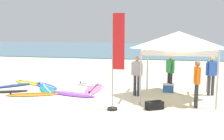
# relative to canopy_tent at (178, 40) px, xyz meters

# --- Properties ---
(ground_plane) EXTENTS (80.00, 80.00, 0.00)m
(ground_plane) POSITION_rel_canopy_tent_xyz_m (-3.06, -0.32, -2.39)
(ground_plane) COLOR beige
(sea) EXTENTS (80.00, 36.00, 0.10)m
(sea) POSITION_rel_canopy_tent_xyz_m (-3.06, 32.70, -2.34)
(sea) COLOR teal
(sea) RESTS_ON ground
(canopy_tent) EXTENTS (2.82, 2.82, 2.75)m
(canopy_tent) POSITION_rel_canopy_tent_xyz_m (0.00, 0.00, 0.00)
(canopy_tent) COLOR #B7B7BC
(canopy_tent) RESTS_ON ground
(surfboard_white) EXTENTS (1.90, 1.16, 0.19)m
(surfboard_white) POSITION_rel_canopy_tent_xyz_m (-4.19, 1.60, -2.35)
(surfboard_white) COLOR white
(surfboard_white) RESTS_ON ground
(surfboard_blue) EXTENTS (2.27, 2.03, 0.19)m
(surfboard_blue) POSITION_rel_canopy_tent_xyz_m (-6.47, 1.03, -2.35)
(surfboard_blue) COLOR blue
(surfboard_blue) RESTS_ON ground
(surfboard_black) EXTENTS (1.89, 1.21, 0.19)m
(surfboard_black) POSITION_rel_canopy_tent_xyz_m (-7.53, -0.60, -2.35)
(surfboard_black) COLOR black
(surfboard_black) RESTS_ON ground
(surfboard_purple) EXTENTS (2.54, 1.31, 0.19)m
(surfboard_purple) POSITION_rel_canopy_tent_xyz_m (-4.50, -0.40, -2.35)
(surfboard_purple) COLOR purple
(surfboard_purple) RESTS_ON ground
(surfboard_orange) EXTENTS (2.33, 1.34, 0.19)m
(surfboard_orange) POSITION_rel_canopy_tent_xyz_m (-6.10, -0.86, -2.35)
(surfboard_orange) COLOR orange
(surfboard_orange) RESTS_ON ground
(surfboard_teal) EXTENTS (1.82, 2.17, 0.19)m
(surfboard_teal) POSITION_rel_canopy_tent_xyz_m (-5.91, 0.15, -2.35)
(surfboard_teal) COLOR #19847F
(surfboard_teal) RESTS_ON ground
(surfboard_pink) EXTENTS (0.91, 2.61, 0.19)m
(surfboard_pink) POSITION_rel_canopy_tent_xyz_m (-3.82, 0.84, -2.35)
(surfboard_pink) COLOR pink
(surfboard_pink) RESTS_ON ground
(surfboard_navy) EXTENTS (1.93, 2.24, 0.19)m
(surfboard_navy) POSITION_rel_canopy_tent_xyz_m (-7.90, 0.86, -2.35)
(surfboard_navy) COLOR navy
(surfboard_navy) RESTS_ON ground
(surfboard_yellow) EXTENTS (2.27, 1.46, 0.19)m
(surfboard_yellow) POSITION_rel_canopy_tent_xyz_m (-7.65, 1.53, -2.35)
(surfboard_yellow) COLOR yellow
(surfboard_yellow) RESTS_ON ground
(person_blue) EXTENTS (0.51, 0.34, 1.71)m
(person_blue) POSITION_rel_canopy_tent_xyz_m (1.44, 0.78, -1.40)
(person_blue) COLOR #383842
(person_blue) RESTS_ON ground
(person_green) EXTENTS (0.39, 0.46, 1.71)m
(person_green) POSITION_rel_canopy_tent_xyz_m (-0.30, 1.16, -1.40)
(person_green) COLOR #2D2D33
(person_green) RESTS_ON ground
(person_orange) EXTENTS (0.23, 0.55, 1.71)m
(person_orange) POSITION_rel_canopy_tent_xyz_m (0.67, -1.23, -1.40)
(person_orange) COLOR #2D2D33
(person_orange) RESTS_ON ground
(person_grey) EXTENTS (0.51, 0.35, 1.71)m
(person_grey) POSITION_rel_canopy_tent_xyz_m (-1.67, 0.03, -1.40)
(person_grey) COLOR #383842
(person_grey) RESTS_ON ground
(banner_flag) EXTENTS (0.60, 0.36, 3.40)m
(banner_flag) POSITION_rel_canopy_tent_xyz_m (-2.11, -2.25, -0.81)
(banner_flag) COLOR #99999E
(banner_flag) RESTS_ON ground
(gear_bag_near_tent) EXTENTS (0.68, 0.58, 0.28)m
(gear_bag_near_tent) POSITION_rel_canopy_tent_xyz_m (-0.79, -1.83, -2.25)
(gear_bag_near_tent) COLOR black
(gear_bag_near_tent) RESTS_ON ground
(cooler_box) EXTENTS (0.50, 0.36, 0.39)m
(cooler_box) POSITION_rel_canopy_tent_xyz_m (-0.35, 1.06, -2.19)
(cooler_box) COLOR #2D60B7
(cooler_box) RESTS_ON ground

